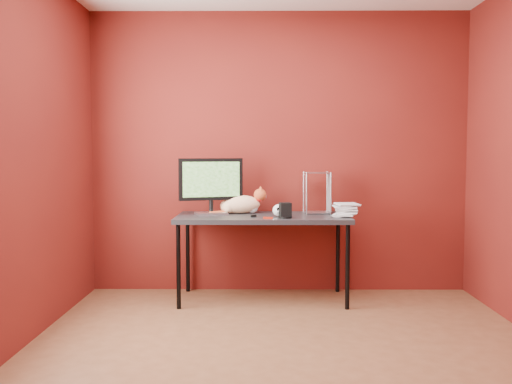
{
  "coord_description": "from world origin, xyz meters",
  "views": [
    {
      "loc": [
        -0.17,
        -3.59,
        1.3
      ],
      "look_at": [
        -0.21,
        1.15,
        0.97
      ],
      "focal_mm": 40.0,
      "sensor_mm": 36.0,
      "label": 1
    }
  ],
  "objects_px": {
    "skull_mug": "(279,210)",
    "cat": "(241,204)",
    "speaker": "(285,211)",
    "desk": "(263,221)",
    "book_stack": "(336,145)",
    "monitor": "(211,183)"
  },
  "relations": [
    {
      "from": "desk",
      "to": "book_stack",
      "type": "bearing_deg",
      "value": -1.66
    },
    {
      "from": "cat",
      "to": "desk",
      "type": "bearing_deg",
      "value": -46.86
    },
    {
      "from": "speaker",
      "to": "book_stack",
      "type": "distance_m",
      "value": 0.74
    },
    {
      "from": "cat",
      "to": "skull_mug",
      "type": "bearing_deg",
      "value": -45.23
    },
    {
      "from": "monitor",
      "to": "cat",
      "type": "xyz_separation_m",
      "value": [
        0.26,
        0.11,
        -0.19
      ]
    },
    {
      "from": "skull_mug",
      "to": "cat",
      "type": "bearing_deg",
      "value": 126.34
    },
    {
      "from": "monitor",
      "to": "skull_mug",
      "type": "bearing_deg",
      "value": -34.11
    },
    {
      "from": "skull_mug",
      "to": "speaker",
      "type": "distance_m",
      "value": 0.12
    },
    {
      "from": "cat",
      "to": "speaker",
      "type": "relative_size",
      "value": 3.91
    },
    {
      "from": "cat",
      "to": "speaker",
      "type": "distance_m",
      "value": 0.54
    },
    {
      "from": "cat",
      "to": "skull_mug",
      "type": "xyz_separation_m",
      "value": [
        0.33,
        -0.26,
        -0.03
      ]
    },
    {
      "from": "speaker",
      "to": "desk",
      "type": "bearing_deg",
      "value": 119.09
    },
    {
      "from": "desk",
      "to": "cat",
      "type": "xyz_separation_m",
      "value": [
        -0.2,
        0.16,
        0.14
      ]
    },
    {
      "from": "monitor",
      "to": "book_stack",
      "type": "xyz_separation_m",
      "value": [
        1.09,
        -0.08,
        0.34
      ]
    },
    {
      "from": "speaker",
      "to": "book_stack",
      "type": "height_order",
      "value": "book_stack"
    },
    {
      "from": "desk",
      "to": "monitor",
      "type": "xyz_separation_m",
      "value": [
        -0.46,
        0.06,
        0.33
      ]
    },
    {
      "from": "desk",
      "to": "speaker",
      "type": "relative_size",
      "value": 11.53
    },
    {
      "from": "cat",
      "to": "book_stack",
      "type": "bearing_deg",
      "value": -19.45
    },
    {
      "from": "desk",
      "to": "speaker",
      "type": "xyz_separation_m",
      "value": [
        0.19,
        -0.21,
        0.11
      ]
    },
    {
      "from": "monitor",
      "to": "speaker",
      "type": "xyz_separation_m",
      "value": [
        0.64,
        -0.27,
        -0.22
      ]
    },
    {
      "from": "monitor",
      "to": "speaker",
      "type": "bearing_deg",
      "value": -42.12
    },
    {
      "from": "skull_mug",
      "to": "book_stack",
      "type": "relative_size",
      "value": 0.09
    }
  ]
}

